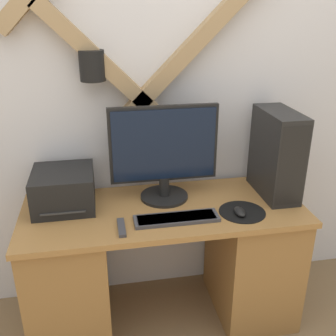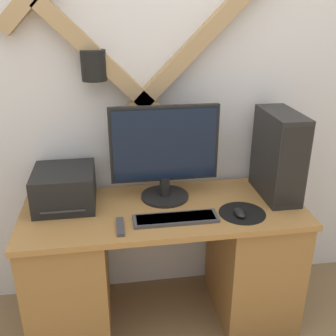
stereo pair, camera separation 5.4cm
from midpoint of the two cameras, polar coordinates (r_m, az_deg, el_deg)
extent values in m
cube|color=silver|center=(2.17, -3.04, 13.48)|extent=(6.40, 0.05, 2.70)
cube|color=#9E7F56|center=(2.15, 7.06, 21.21)|extent=(1.04, 0.08, 1.04)
cube|color=#9E7F56|center=(2.08, -10.84, 15.24)|extent=(0.61, 0.08, 0.61)
cylinder|color=black|center=(2.06, -11.73, 14.33)|extent=(0.13, 0.13, 0.15)
cube|color=olive|center=(2.06, -1.37, -6.14)|extent=(1.46, 0.59, 0.03)
cube|color=olive|center=(2.25, -14.81, -15.17)|extent=(0.41, 0.54, 0.69)
cube|color=olive|center=(2.37, 11.39, -12.55)|extent=(0.41, 0.54, 0.69)
cylinder|color=black|center=(2.15, -1.28, -4.10)|extent=(0.26, 0.26, 0.02)
cylinder|color=black|center=(2.12, -1.29, -2.66)|extent=(0.06, 0.06, 0.10)
cube|color=black|center=(2.04, -1.39, 3.51)|extent=(0.57, 0.03, 0.41)
cube|color=black|center=(2.02, -1.31, 3.36)|extent=(0.54, 0.01, 0.37)
cube|color=#3D3D42|center=(1.93, 0.44, -7.35)|extent=(0.42, 0.11, 0.02)
cube|color=#5B5B60|center=(1.93, 0.44, -7.22)|extent=(0.38, 0.10, 0.01)
cylinder|color=black|center=(2.04, 9.95, -6.30)|extent=(0.24, 0.24, 0.00)
ellipsoid|color=black|center=(2.00, 9.61, -6.27)|extent=(0.05, 0.09, 0.03)
cube|color=black|center=(2.18, 14.78, 2.01)|extent=(0.16, 0.37, 0.47)
cube|color=black|center=(2.03, 16.84, 0.21)|extent=(0.15, 0.01, 0.42)
cube|color=black|center=(2.10, -15.60, -2.95)|extent=(0.31, 0.32, 0.19)
cube|color=#333333|center=(2.04, -15.63, -5.44)|extent=(0.22, 0.14, 0.01)
cube|color=#38383D|center=(1.88, -7.60, -8.56)|extent=(0.03, 0.16, 0.02)
camera|label=1|loc=(0.03, -90.79, -0.34)|focal=42.00mm
camera|label=2|loc=(0.03, 89.21, 0.34)|focal=42.00mm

